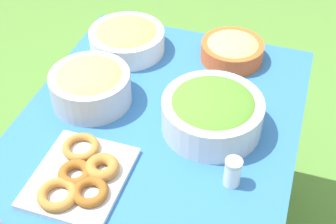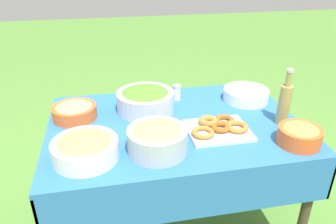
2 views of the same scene
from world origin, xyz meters
name	(u,v)px [view 1 (image 1 of 2)]	position (x,y,z in m)	size (l,w,h in m)	color
picnic_table	(148,164)	(0.00, 0.00, 0.66)	(1.32, 0.91, 0.76)	#2D6BB2
salad_bowl	(212,112)	(-0.13, 0.17, 0.83)	(0.32, 0.32, 0.13)	silver
pasta_bowl	(232,49)	(-0.52, 0.15, 0.81)	(0.24, 0.24, 0.09)	#E05B28
donut_platter	(81,176)	(0.20, -0.13, 0.78)	(0.34, 0.26, 0.05)	silver
bread_bowl	(90,85)	(-0.13, -0.25, 0.83)	(0.27, 0.27, 0.13)	#B2B7BC
fruit_bowl	(127,38)	(-0.45, -0.25, 0.82)	(0.29, 0.29, 0.11)	white
salt_shaker	(233,172)	(0.07, 0.28, 0.81)	(0.05, 0.05, 0.09)	white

